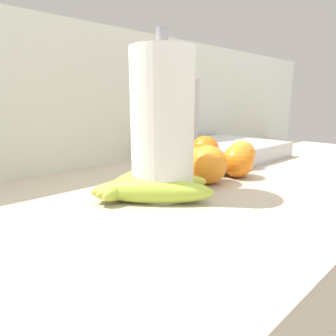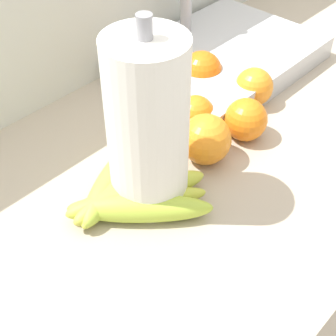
{
  "view_description": "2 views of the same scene",
  "coord_description": "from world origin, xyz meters",
  "px_view_note": "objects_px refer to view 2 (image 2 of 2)",
  "views": [
    {
      "loc": [
        -0.56,
        -0.39,
        1.11
      ],
      "look_at": [
        -0.18,
        0.03,
        0.98
      ],
      "focal_mm": 31.22,
      "sensor_mm": 36.0,
      "label": 1
    },
    {
      "loc": [
        -0.59,
        -0.38,
        1.48
      ],
      "look_at": [
        -0.2,
        -0.02,
        0.99
      ],
      "focal_mm": 53.85,
      "sensor_mm": 36.0,
      "label": 2
    }
  ],
  "objects_px": {
    "banana_bunch": "(128,193)",
    "orange_back_left": "(206,139)",
    "orange_front": "(202,71)",
    "sink_basin": "(221,56)",
    "orange_right": "(246,120)",
    "paper_towel_roll": "(148,127)",
    "orange_far_right": "(196,114)",
    "orange_center": "(254,87)"
  },
  "relations": [
    {
      "from": "orange_right",
      "to": "orange_back_left",
      "type": "bearing_deg",
      "value": 172.36
    },
    {
      "from": "orange_back_left",
      "to": "orange_front",
      "type": "distance_m",
      "value": 0.21
    },
    {
      "from": "banana_bunch",
      "to": "orange_back_left",
      "type": "relative_size",
      "value": 2.62
    },
    {
      "from": "orange_right",
      "to": "orange_front",
      "type": "distance_m",
      "value": 0.16
    },
    {
      "from": "banana_bunch",
      "to": "orange_center",
      "type": "xyz_separation_m",
      "value": [
        0.33,
        0.02,
        0.02
      ]
    },
    {
      "from": "orange_center",
      "to": "sink_basin",
      "type": "relative_size",
      "value": 0.19
    },
    {
      "from": "paper_towel_roll",
      "to": "orange_center",
      "type": "bearing_deg",
      "value": 5.73
    },
    {
      "from": "orange_front",
      "to": "orange_far_right",
      "type": "bearing_deg",
      "value": -144.41
    },
    {
      "from": "orange_center",
      "to": "sink_basin",
      "type": "distance_m",
      "value": 0.14
    },
    {
      "from": "orange_front",
      "to": "sink_basin",
      "type": "bearing_deg",
      "value": 14.06
    },
    {
      "from": "paper_towel_roll",
      "to": "orange_back_left",
      "type": "bearing_deg",
      "value": -3.27
    },
    {
      "from": "orange_center",
      "to": "orange_back_left",
      "type": "bearing_deg",
      "value": -168.44
    },
    {
      "from": "orange_far_right",
      "to": "orange_front",
      "type": "xyz_separation_m",
      "value": [
        0.1,
        0.08,
        0.01
      ]
    },
    {
      "from": "orange_back_left",
      "to": "orange_front",
      "type": "height_order",
      "value": "orange_back_left"
    },
    {
      "from": "orange_right",
      "to": "paper_towel_roll",
      "type": "distance_m",
      "value": 0.23
    },
    {
      "from": "orange_back_left",
      "to": "sink_basin",
      "type": "height_order",
      "value": "sink_basin"
    },
    {
      "from": "orange_front",
      "to": "orange_back_left",
      "type": "bearing_deg",
      "value": -138.14
    },
    {
      "from": "orange_right",
      "to": "sink_basin",
      "type": "distance_m",
      "value": 0.23
    },
    {
      "from": "banana_bunch",
      "to": "orange_center",
      "type": "bearing_deg",
      "value": 3.23
    },
    {
      "from": "banana_bunch",
      "to": "orange_back_left",
      "type": "height_order",
      "value": "orange_back_left"
    },
    {
      "from": "orange_right",
      "to": "orange_far_right",
      "type": "xyz_separation_m",
      "value": [
        -0.04,
        0.07,
        -0.0
      ]
    },
    {
      "from": "orange_center",
      "to": "orange_far_right",
      "type": "height_order",
      "value": "orange_center"
    },
    {
      "from": "orange_far_right",
      "to": "sink_basin",
      "type": "height_order",
      "value": "sink_basin"
    },
    {
      "from": "paper_towel_roll",
      "to": "orange_far_right",
      "type": "bearing_deg",
      "value": 18.23
    },
    {
      "from": "orange_far_right",
      "to": "orange_back_left",
      "type": "bearing_deg",
      "value": -127.88
    },
    {
      "from": "banana_bunch",
      "to": "paper_towel_roll",
      "type": "relative_size",
      "value": 0.74
    },
    {
      "from": "banana_bunch",
      "to": "orange_right",
      "type": "relative_size",
      "value": 2.95
    },
    {
      "from": "orange_back_left",
      "to": "orange_center",
      "type": "bearing_deg",
      "value": 11.56
    },
    {
      "from": "orange_far_right",
      "to": "orange_center",
      "type": "bearing_deg",
      "value": -10.75
    },
    {
      "from": "orange_front",
      "to": "paper_towel_roll",
      "type": "xyz_separation_m",
      "value": [
        -0.27,
        -0.13,
        0.09
      ]
    },
    {
      "from": "orange_right",
      "to": "orange_far_right",
      "type": "relative_size",
      "value": 1.11
    },
    {
      "from": "orange_right",
      "to": "orange_back_left",
      "type": "relative_size",
      "value": 0.89
    },
    {
      "from": "orange_center",
      "to": "paper_towel_roll",
      "type": "xyz_separation_m",
      "value": [
        -0.3,
        -0.03,
        0.09
      ]
    },
    {
      "from": "orange_far_right",
      "to": "paper_towel_roll",
      "type": "height_order",
      "value": "paper_towel_roll"
    },
    {
      "from": "sink_basin",
      "to": "orange_front",
      "type": "bearing_deg",
      "value": -165.94
    },
    {
      "from": "orange_right",
      "to": "paper_towel_roll",
      "type": "bearing_deg",
      "value": 174.85
    },
    {
      "from": "banana_bunch",
      "to": "orange_front",
      "type": "distance_m",
      "value": 0.33
    },
    {
      "from": "orange_right",
      "to": "orange_back_left",
      "type": "xyz_separation_m",
      "value": [
        -0.09,
        0.01,
        0.0
      ]
    },
    {
      "from": "orange_front",
      "to": "paper_towel_roll",
      "type": "height_order",
      "value": "paper_towel_roll"
    },
    {
      "from": "banana_bunch",
      "to": "orange_far_right",
      "type": "relative_size",
      "value": 3.28
    },
    {
      "from": "orange_center",
      "to": "orange_back_left",
      "type": "relative_size",
      "value": 0.86
    },
    {
      "from": "orange_front",
      "to": "sink_basin",
      "type": "distance_m",
      "value": 0.09
    }
  ]
}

